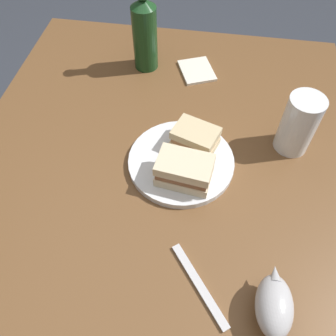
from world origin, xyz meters
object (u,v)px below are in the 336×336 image
(gravy_boat, at_px, (274,305))
(napkin, at_px, (197,71))
(sandwich_half_left, at_px, (184,170))
(fork, at_px, (199,285))
(sandwich_half_right, at_px, (195,138))
(cider_bottle, at_px, (145,31))
(pint_glass, at_px, (298,127))
(plate, at_px, (181,162))

(gravy_boat, bearing_deg, napkin, -162.96)
(sandwich_half_left, distance_m, fork, 0.24)
(sandwich_half_right, distance_m, cider_bottle, 0.36)
(cider_bottle, bearing_deg, pint_glass, 58.33)
(cider_bottle, bearing_deg, gravy_boat, 28.14)
(sandwich_half_right, xyz_separation_m, cider_bottle, (-0.30, -0.18, 0.07))
(sandwich_half_right, xyz_separation_m, napkin, (-0.30, -0.03, -0.04))
(napkin, xyz_separation_m, fork, (0.63, 0.07, -0.00))
(sandwich_half_left, xyz_separation_m, gravy_boat, (0.25, 0.19, -0.01))
(sandwich_half_right, xyz_separation_m, pint_glass, (-0.05, 0.23, 0.02))
(sandwich_half_right, relative_size, napkin, 1.09)
(sandwich_half_right, bearing_deg, napkin, -175.02)
(pint_glass, xyz_separation_m, cider_bottle, (-0.25, -0.41, 0.05))
(plate, bearing_deg, sandwich_half_left, 13.97)
(plate, height_order, napkin, plate)
(sandwich_half_left, xyz_separation_m, fork, (0.23, 0.06, -0.04))
(napkin, bearing_deg, cider_bottle, -91.85)
(sandwich_half_left, xyz_separation_m, napkin, (-0.40, -0.01, -0.04))
(sandwich_half_left, bearing_deg, fork, 14.56)
(plate, height_order, sandwich_half_left, sandwich_half_left)
(sandwich_half_right, xyz_separation_m, fork, (0.33, 0.05, -0.04))
(plate, xyz_separation_m, fork, (0.28, 0.07, -0.00))
(sandwich_half_right, height_order, cider_bottle, cider_bottle)
(plate, distance_m, pint_glass, 0.28)
(fork, bearing_deg, cider_bottle, -18.65)
(napkin, relative_size, fork, 0.61)
(pint_glass, distance_m, gravy_boat, 0.41)
(sandwich_half_right, bearing_deg, cider_bottle, -149.58)
(fork, bearing_deg, plate, -23.71)
(sandwich_half_left, relative_size, sandwich_half_right, 1.07)
(fork, bearing_deg, pint_glass, -64.22)
(pint_glass, distance_m, cider_bottle, 0.48)
(gravy_boat, bearing_deg, fork, -101.81)
(napkin, bearing_deg, pint_glass, 46.11)
(sandwich_half_right, distance_m, gravy_boat, 0.40)
(gravy_boat, height_order, napkin, gravy_boat)
(plate, bearing_deg, cider_bottle, -156.65)
(pint_glass, xyz_separation_m, napkin, (-0.25, -0.26, -0.06))
(cider_bottle, relative_size, fork, 1.61)
(gravy_boat, xyz_separation_m, napkin, (-0.65, -0.20, -0.04))
(plate, relative_size, napkin, 2.26)
(napkin, height_order, fork, napkin)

